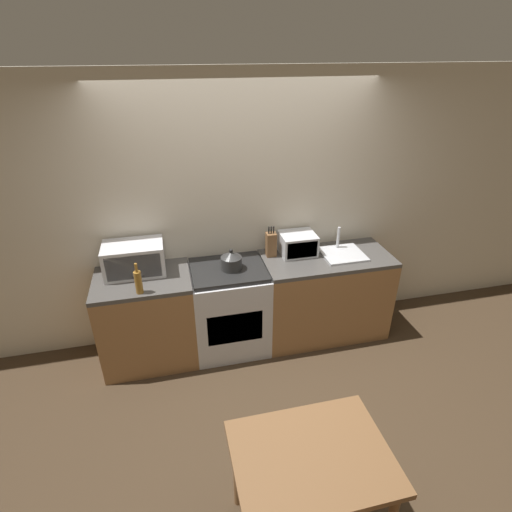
% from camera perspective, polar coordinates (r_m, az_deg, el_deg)
% --- Properties ---
extents(ground_plane, '(16.00, 16.00, 0.00)m').
position_cam_1_polar(ground_plane, '(3.73, 1.93, -19.46)').
color(ground_plane, '#3D2D1E').
extents(wall_back, '(10.00, 0.06, 2.60)m').
position_cam_1_polar(wall_back, '(3.88, -2.05, 6.18)').
color(wall_back, beige).
rests_on(wall_back, ground_plane).
extents(counter_left_run, '(0.85, 0.62, 0.90)m').
position_cam_1_polar(counter_left_run, '(3.95, -15.22, -8.67)').
color(counter_left_run, olive).
rests_on(counter_left_run, ground_plane).
extents(counter_right_run, '(1.27, 0.62, 0.90)m').
position_cam_1_polar(counter_right_run, '(4.20, 9.67, -5.50)').
color(counter_right_run, olive).
rests_on(counter_right_run, ground_plane).
extents(stove_range, '(0.71, 0.62, 0.90)m').
position_cam_1_polar(stove_range, '(3.97, -3.80, -7.43)').
color(stove_range, silver).
rests_on(stove_range, ground_plane).
extents(kettle, '(0.19, 0.19, 0.20)m').
position_cam_1_polar(kettle, '(3.67, -3.56, -0.64)').
color(kettle, '#2D2D2D').
rests_on(kettle, stove_range).
extents(microwave, '(0.53, 0.34, 0.28)m').
position_cam_1_polar(microwave, '(3.74, -17.01, -0.37)').
color(microwave, silver).
rests_on(microwave, counter_left_run).
extents(bottle, '(0.06, 0.06, 0.28)m').
position_cam_1_polar(bottle, '(3.44, -16.46, -3.54)').
color(bottle, olive).
rests_on(bottle, counter_left_run).
extents(knife_block, '(0.10, 0.09, 0.31)m').
position_cam_1_polar(knife_block, '(3.88, 2.15, 1.69)').
color(knife_block, brown).
rests_on(knife_block, counter_right_run).
extents(toaster_oven, '(0.34, 0.29, 0.21)m').
position_cam_1_polar(toaster_oven, '(3.95, 5.97, 1.75)').
color(toaster_oven, silver).
rests_on(toaster_oven, counter_right_run).
extents(sink_basin, '(0.41, 0.38, 0.24)m').
position_cam_1_polar(sink_basin, '(4.04, 12.23, 0.41)').
color(sink_basin, silver).
rests_on(sink_basin, counter_right_run).
extents(dining_table, '(0.88, 0.66, 0.74)m').
position_cam_1_polar(dining_table, '(2.56, 7.83, -27.68)').
color(dining_table, brown).
rests_on(dining_table, ground_plane).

